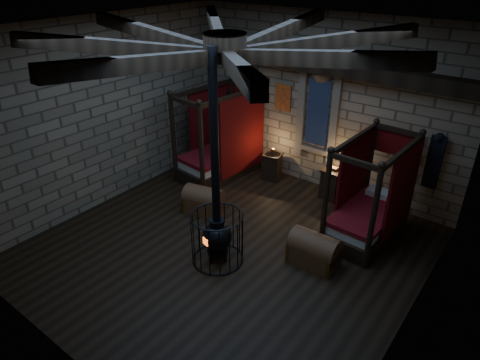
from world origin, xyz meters
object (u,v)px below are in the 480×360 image
Objects in this scene: bed_left at (221,154)px; trunk_right at (314,250)px; bed_right at (369,213)px; trunk_left at (204,201)px; stove at (217,234)px.

trunk_right is at bearing -19.69° from bed_left.
bed_right is at bearing 73.87° from trunk_right.
bed_left reaches higher than trunk_left.
bed_left is 2.02m from trunk_left.
trunk_left is (0.94, -1.77, -0.29)m from bed_left.
trunk_right is at bearing -15.71° from trunk_left.
trunk_right is at bearing 48.58° from stove.
bed_left is at bearing 152.72° from trunk_right.
bed_right is 2.27× the size of trunk_right.
bed_left is 1.09× the size of bed_right.
bed_left is 4.28m from trunk_right.
bed_left is 2.48× the size of trunk_right.
stove is at bearing -45.12° from bed_left.
bed_right is 3.23m from stove.
bed_right is (4.25, -0.33, -0.05)m from bed_left.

